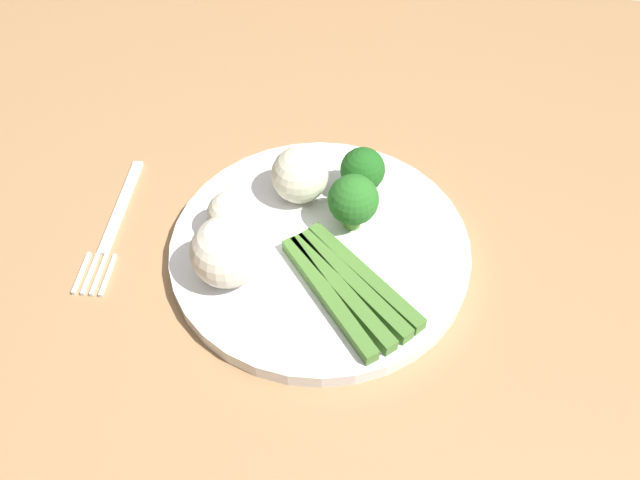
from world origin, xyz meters
name	(u,v)px	position (x,y,z in m)	size (l,w,h in m)	color
dining_table	(384,306)	(0.00, 0.00, 0.63)	(1.17, 0.94, 0.73)	#9E754C
chair	(304,51)	(0.21, -0.61, 0.50)	(0.47, 0.47, 0.87)	brown
plate	(320,249)	(0.06, 0.03, 0.74)	(0.27, 0.27, 0.01)	white
asparagus_bundle	(347,287)	(0.03, 0.07, 0.75)	(0.13, 0.13, 0.01)	#47752D
broccoli_right	(363,170)	(0.04, -0.04, 0.78)	(0.04, 0.04, 0.05)	#4C7F2B
broccoli_near_center	(354,199)	(0.04, 0.00, 0.78)	(0.05, 0.05, 0.06)	#568E33
cauliflower_back_right	(300,175)	(0.09, -0.03, 0.77)	(0.05, 0.05, 0.05)	beige
cauliflower_front_left	(232,215)	(0.14, 0.03, 0.77)	(0.04, 0.04, 0.04)	silver
cauliflower_mid	(227,252)	(0.13, 0.08, 0.78)	(0.06, 0.06, 0.06)	white
fork	(114,226)	(0.26, 0.03, 0.73)	(0.03, 0.17, 0.00)	silver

